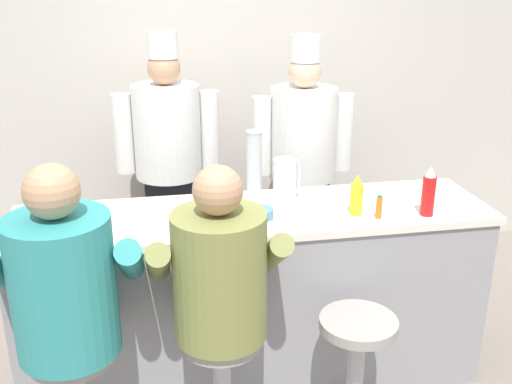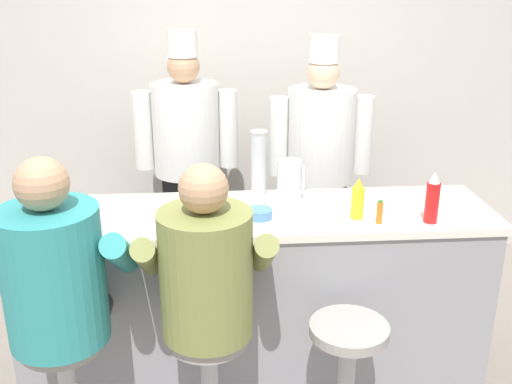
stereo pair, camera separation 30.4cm
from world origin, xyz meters
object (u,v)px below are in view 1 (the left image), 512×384
Objects in this scene: coffee_mug_white at (46,212)px; hot_sauce_bottle_orange at (379,207)px; empty_stool_round at (356,359)px; cereal_bowl at (261,213)px; diner_seated_teal at (66,292)px; diner_seated_olive at (219,283)px; cook_in_whites_near at (168,154)px; cup_stack_steel at (254,165)px; mustard_bottle_yellow at (357,196)px; breakfast_plate at (83,227)px; water_pitcher_clear at (285,180)px; cook_in_whites_far at (303,155)px; ketchup_bottle_red at (429,192)px.

hot_sauce_bottle_orange is at bearing -9.18° from coffee_mug_white.
empty_stool_round is (-0.21, -0.36, -0.62)m from hot_sauce_bottle_orange.
diner_seated_teal is (-0.92, -0.44, -0.11)m from cereal_bowl.
diner_seated_olive is 0.80× the size of cook_in_whites_near.
mustard_bottle_yellow is at bearing -35.18° from cup_stack_steel.
cook_in_whites_near is at bearing 59.37° from coffee_mug_white.
coffee_mug_white is (-0.19, 0.14, 0.03)m from breakfast_plate.
cup_stack_steel reaches higher than water_pitcher_clear.
empty_stool_round is at bearing -65.35° from cup_stack_steel.
breakfast_plate is at bearing -168.08° from water_pitcher_clear.
empty_stool_round is at bearing -51.85° from cereal_bowl.
mustard_bottle_yellow is 1.13m from cook_in_whites_far.
mustard_bottle_yellow is 1.48m from diner_seated_teal.
breakfast_plate is 0.76m from diner_seated_olive.
cook_in_whites_far reaches higher than breakfast_plate.
diner_seated_teal reaches higher than diner_seated_olive.
cup_stack_steel is 1.22m from diner_seated_teal.
mustard_bottle_yellow is 0.80m from empty_stool_round.
breakfast_plate is 0.16× the size of diner_seated_teal.
cup_stack_steel is 0.21× the size of cook_in_whites_near.
ketchup_bottle_red is at bearing -7.81° from cereal_bowl.
cereal_bowl is at bearing 128.15° from empty_stool_round.
water_pitcher_clear is at bearing -21.25° from cup_stack_steel.
cook_in_whites_near is at bearing 132.32° from ketchup_bottle_red.
diner_seated_teal is 0.65m from diner_seated_olive.
water_pitcher_clear is 0.15× the size of diner_seated_teal.
cook_in_whites_near is 0.93m from cook_in_whites_far.
water_pitcher_clear is 1.19m from cook_in_whites_near.
ketchup_bottle_red is 0.27m from hot_sauce_bottle_orange.
mustard_bottle_yellow reaches higher than empty_stool_round.
cereal_bowl is 0.85m from empty_stool_round.
ketchup_bottle_red is 0.91m from empty_stool_round.
hot_sauce_bottle_orange is at bearing -35.86° from cup_stack_steel.
cup_stack_steel is at bearing 144.82° from mustard_bottle_yellow.
cup_stack_steel reaches higher than coffee_mug_white.
cereal_bowl is 1.00× the size of coffee_mug_white.
ketchup_bottle_red is 1.18m from diner_seated_olive.
diner_seated_olive is 1.71m from cook_in_whites_near.
diner_seated_olive is at bearing -151.98° from mustard_bottle_yellow.
ketchup_bottle_red is 0.15× the size of cook_in_whites_far.
mustard_bottle_yellow is at bearing 167.32° from ketchup_bottle_red.
breakfast_plate is at bearing 84.51° from diner_seated_teal.
coffee_mug_white is 0.09× the size of diner_seated_teal.
water_pitcher_clear is 1.74× the size of cereal_bowl.
hot_sauce_bottle_orange is at bearing -86.16° from cook_in_whites_far.
breakfast_plate is 0.47m from diner_seated_teal.
ketchup_bottle_red is 0.18× the size of diner_seated_olive.
cook_in_whites_near is 1.01× the size of cook_in_whites_far.
mustard_bottle_yellow is 1.62× the size of coffee_mug_white.
cook_in_whites_near reaches higher than water_pitcher_clear.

